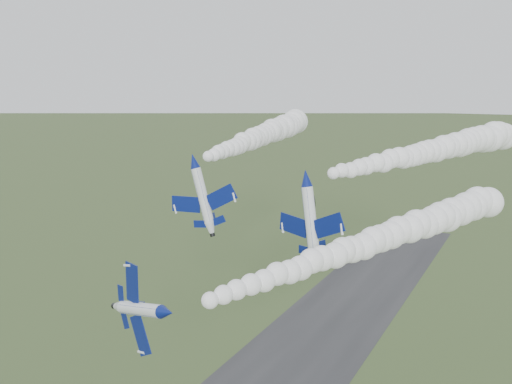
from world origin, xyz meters
The scene contains 6 objects.
jet_lead centered at (8.90, -6.80, 31.95)m, with size 6.35×11.52×9.55m.
smoke_trail_jet_lead centered at (21.47, 22.58, 33.54)m, with size 4.86×58.16×4.86m, color white, non-canonical shape.
jet_pair_left centered at (-8.13, 24.20, 41.91)m, with size 10.94×13.34×4.01m.
smoke_trail_jet_pair_left centered at (-12.76, 56.91, 42.99)m, with size 5.85×60.09×5.85m, color white, non-canonical shape.
jet_pair_right centered at (10.78, 23.57, 40.78)m, with size 11.61×13.62×3.75m.
smoke_trail_jet_pair_right centered at (22.29, 55.38, 41.86)m, with size 5.66×60.92×5.66m, color white, non-canonical shape.
Camera 1 is at (40.28, -48.89, 53.86)m, focal length 40.00 mm.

